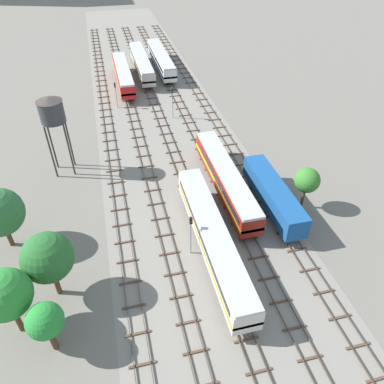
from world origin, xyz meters
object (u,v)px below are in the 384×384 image
object	(u,v)px
water_tower	(51,112)
signal_post_near	(191,231)
diesel_railcar_left_midfar	(123,74)
passenger_coach_centre_farther	(161,59)
diesel_railcar_centre_mid	(226,178)
passenger_coach_centre_left_nearest	(213,236)
signal_post_nearest	(116,92)
passenger_coach_centre_left_far	(142,62)
signal_post_mid	(172,99)
freight_boxcar_centre_right_near	(273,194)

from	to	relation	value
water_tower	signal_post_near	xyz separation A→B (m)	(14.05, -20.39, -5.99)
water_tower	signal_post_near	bearing A→B (deg)	-55.43
diesel_railcar_left_midfar	passenger_coach_centre_farther	bearing A→B (deg)	38.26
diesel_railcar_centre_mid	passenger_coach_centre_farther	distance (m)	48.38
passenger_coach_centre_left_nearest	diesel_railcar_centre_mid	bearing A→B (deg)	64.71
signal_post_near	water_tower	bearing A→B (deg)	124.57
water_tower	signal_post_nearest	distance (m)	22.59
water_tower	passenger_coach_centre_left_nearest	bearing A→B (deg)	-51.81
passenger_coach_centre_left_nearest	passenger_coach_centre_left_far	world-z (taller)	same
passenger_coach_centre_left_far	passenger_coach_centre_farther	size ratio (longest dim) A/B	1.00
signal_post_mid	diesel_railcar_left_midfar	bearing A→B (deg)	112.45
passenger_coach_centre_left_far	water_tower	world-z (taller)	water_tower
passenger_coach_centre_left_nearest	signal_post_nearest	distance (m)	41.14
passenger_coach_centre_left_far	signal_post_mid	distance (m)	23.62
diesel_railcar_centre_mid	freight_boxcar_centre_right_near	bearing A→B (deg)	-44.12
diesel_railcar_left_midfar	passenger_coach_centre_farther	world-z (taller)	same
passenger_coach_centre_left_nearest	diesel_railcar_centre_mid	size ratio (longest dim) A/B	1.07
signal_post_near	passenger_coach_centre_farther	bearing A→B (deg)	82.95
signal_post_nearest	passenger_coach_centre_left_nearest	bearing A→B (deg)	-79.96
passenger_coach_centre_left_nearest	diesel_railcar_centre_mid	xyz separation A→B (m)	(4.78, 10.11, -0.02)
freight_boxcar_centre_right_near	diesel_railcar_left_midfar	distance (m)	47.69
passenger_coach_centre_left_far	signal_post_nearest	distance (m)	18.06
passenger_coach_centre_left_nearest	signal_post_near	distance (m)	2.62
passenger_coach_centre_left_far	water_tower	size ratio (longest dim) A/B	1.91
diesel_railcar_left_midfar	diesel_railcar_centre_mid	bearing A→B (deg)	-76.83
diesel_railcar_centre_mid	signal_post_mid	xyz separation A→B (m)	(-2.39, 23.49, 1.10)
diesel_railcar_centre_mid	diesel_railcar_left_midfar	size ratio (longest dim) A/B	1.00
freight_boxcar_centre_right_near	diesel_railcar_left_midfar	size ratio (longest dim) A/B	0.68
diesel_railcar_centre_mid	signal_post_nearest	bearing A→B (deg)	111.46
passenger_coach_centre_farther	signal_post_mid	bearing A→B (deg)	-95.48
passenger_coach_centre_left_nearest	passenger_coach_centre_farther	bearing A→B (deg)	85.33
diesel_railcar_left_midfar	signal_post_nearest	xyz separation A→B (m)	(-2.39, -10.45, 0.64)
passenger_coach_centre_farther	water_tower	xyz separation A→B (m)	(-21.22, -37.59, 6.94)
passenger_coach_centre_left_far	signal_post_near	distance (m)	56.62
passenger_coach_centre_left_far	signal_post_near	xyz separation A→B (m)	(-2.39, -56.56, 0.95)
diesel_railcar_left_midfar	passenger_coach_centre_left_nearest	bearing A→B (deg)	-84.64
passenger_coach_centre_left_nearest	passenger_coach_centre_left_far	xyz separation A→B (m)	(0.00, 57.08, 0.00)
freight_boxcar_centre_right_near	signal_post_mid	world-z (taller)	signal_post_mid
passenger_coach_centre_left_nearest	diesel_railcar_left_midfar	distance (m)	51.18
diesel_railcar_left_midfar	passenger_coach_centre_farther	size ratio (longest dim) A/B	0.93
water_tower	signal_post_mid	world-z (taller)	water_tower
diesel_railcar_left_midfar	water_tower	distance (m)	32.98
freight_boxcar_centre_right_near	passenger_coach_centre_left_far	xyz separation A→B (m)	(-9.57, 51.60, 0.16)
diesel_railcar_left_midfar	signal_post_mid	xyz separation A→B (m)	(7.17, -17.35, 1.10)
passenger_coach_centre_farther	freight_boxcar_centre_right_near	bearing A→B (deg)	-84.84
water_tower	signal_post_near	distance (m)	25.48
freight_boxcar_centre_right_near	signal_post_nearest	xyz separation A→B (m)	(-16.74, 35.03, 0.79)
signal_post_mid	signal_post_near	bearing A→B (deg)	-98.22
signal_post_near	freight_boxcar_centre_right_near	bearing A→B (deg)	22.53
diesel_railcar_centre_mid	passenger_coach_centre_farther	xyz separation A→B (m)	(0.00, 48.38, 0.02)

